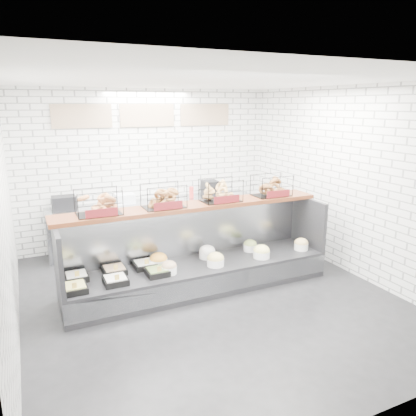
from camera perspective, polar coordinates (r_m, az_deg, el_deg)
name	(u,v)px	position (r m, az deg, el deg)	size (l,w,h in m)	color
ground	(208,296)	(6.04, -0.03, -12.24)	(5.50, 5.50, 0.00)	black
room_shell	(190,150)	(5.98, -2.48, 8.17)	(5.02, 5.51, 3.01)	white
display_case	(197,267)	(6.18, -1.55, -8.25)	(4.00, 0.90, 1.20)	black
bagel_shelf	(193,196)	(6.02, -2.08, 1.63)	(4.10, 0.50, 0.40)	#451E0E
prep_counter	(155,222)	(7.99, -7.46, -1.99)	(4.00, 0.60, 1.20)	#93969B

